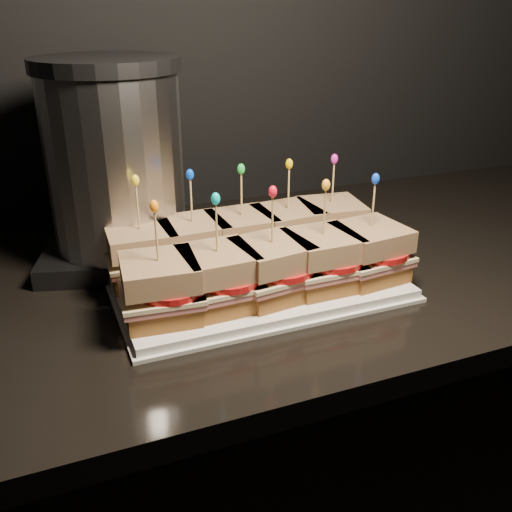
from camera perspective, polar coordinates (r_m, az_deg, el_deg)
name	(u,v)px	position (r m, az deg, el deg)	size (l,w,h in m)	color
cabinet	(366,443)	(1.34, 10.99, -17.84)	(2.30, 0.67, 0.89)	black
granite_slab	(386,252)	(1.09, 12.87, 0.44)	(2.34, 0.71, 0.04)	black
platter	(256,283)	(0.89, 0.00, -2.70)	(0.43, 0.26, 0.02)	white
platter_rim	(256,286)	(0.89, 0.00, -3.04)	(0.44, 0.28, 0.01)	white
sandwich_0_bread_bot	(143,271)	(0.89, -11.19, -1.49)	(0.10, 0.10, 0.03)	brown
sandwich_0_ham	(143,261)	(0.89, -11.28, -0.48)	(0.11, 0.10, 0.01)	#B55B5A
sandwich_0_cheese	(142,257)	(0.88, -11.32, -0.07)	(0.11, 0.10, 0.01)	beige
sandwich_0_tomato	(150,252)	(0.88, -10.52, 0.35)	(0.10, 0.10, 0.01)	red
sandwich_0_bread_top	(141,239)	(0.87, -11.47, 1.65)	(0.10, 0.10, 0.03)	#562A10
sandwich_0_pick	(138,210)	(0.86, -11.73, 4.53)	(0.00, 0.00, 0.09)	tan
sandwich_0_frill	(135,180)	(0.84, -11.98, 7.41)	(0.01, 0.01, 0.02)	yellow
sandwich_1_bread_bot	(194,263)	(0.91, -6.19, -0.68)	(0.10, 0.10, 0.03)	brown
sandwich_1_ham	(194,253)	(0.90, -6.24, 0.32)	(0.11, 0.10, 0.01)	#B55B5A
sandwich_1_cheese	(194,249)	(0.90, -6.26, 0.73)	(0.11, 0.10, 0.01)	beige
sandwich_1_tomato	(202,245)	(0.90, -5.44, 1.14)	(0.10, 0.10, 0.01)	red
sandwich_1_bread_top	(193,232)	(0.89, -6.34, 2.42)	(0.10, 0.10, 0.03)	#562A10
sandwich_1_pick	(191,203)	(0.87, -6.48, 5.27)	(0.00, 0.00, 0.09)	tan
sandwich_1_frill	(190,174)	(0.86, -6.62, 8.10)	(0.01, 0.01, 0.02)	blue
sandwich_2_bread_bot	(242,255)	(0.93, -1.40, 0.10)	(0.10, 0.10, 0.03)	brown
sandwich_2_ham	(242,245)	(0.93, -1.41, 1.08)	(0.11, 0.10, 0.01)	#B55B5A
sandwich_2_cheese	(242,241)	(0.92, -1.41, 1.48)	(0.11, 0.10, 0.01)	beige
sandwich_2_tomato	(250,237)	(0.92, -0.59, 1.88)	(0.10, 0.10, 0.01)	red
sandwich_2_bread_top	(242,225)	(0.91, -1.43, 3.14)	(0.10, 0.10, 0.03)	#562A10
sandwich_2_pick	(241,197)	(0.90, -1.46, 5.93)	(0.00, 0.00, 0.09)	tan
sandwich_2_frill	(241,169)	(0.88, -1.49, 8.70)	(0.01, 0.01, 0.02)	green
sandwich_3_bread_bot	(287,248)	(0.96, 3.14, 0.84)	(0.10, 0.10, 0.03)	brown
sandwich_3_ham	(287,238)	(0.96, 3.16, 1.79)	(0.11, 0.10, 0.01)	#B55B5A
sandwich_3_cheese	(288,234)	(0.95, 3.17, 2.18)	(0.11, 0.10, 0.01)	beige
sandwich_3_tomato	(296,230)	(0.95, 3.99, 2.58)	(0.10, 0.10, 0.01)	red
sandwich_3_bread_top	(288,218)	(0.94, 3.21, 3.80)	(0.10, 0.10, 0.03)	#562A10
sandwich_3_pick	(289,191)	(0.93, 3.28, 6.51)	(0.00, 0.00, 0.09)	tan
sandwich_3_frill	(289,164)	(0.91, 3.34, 9.19)	(0.01, 0.01, 0.02)	#EAB502
sandwich_4_bread_bot	(330,241)	(1.00, 7.39, 1.52)	(0.10, 0.10, 0.03)	brown
sandwich_4_ham	(330,231)	(0.99, 7.44, 2.45)	(0.11, 0.10, 0.01)	#B55B5A
sandwich_4_cheese	(331,228)	(0.99, 7.46, 2.83)	(0.11, 0.10, 0.01)	beige
sandwich_4_tomato	(339,224)	(0.99, 8.26, 3.20)	(0.10, 0.10, 0.01)	red
sandwich_4_bread_top	(331,212)	(0.98, 7.55, 4.39)	(0.10, 0.10, 0.03)	#562A10
sandwich_4_pick	(333,185)	(0.96, 7.70, 7.01)	(0.00, 0.00, 0.09)	tan
sandwich_4_frill	(334,159)	(0.95, 7.85, 9.60)	(0.01, 0.01, 0.02)	#BF219B
sandwich_5_bread_bot	(162,307)	(0.79, -9.40, -5.07)	(0.10, 0.10, 0.03)	brown
sandwich_5_ham	(161,296)	(0.78, -9.48, -3.96)	(0.11, 0.10, 0.01)	#B55B5A
sandwich_5_cheese	(161,291)	(0.78, -9.52, -3.50)	(0.11, 0.10, 0.01)	beige
sandwich_5_tomato	(170,287)	(0.77, -8.58, -3.05)	(0.10, 0.10, 0.01)	red
sandwich_5_bread_top	(159,272)	(0.76, -9.66, -1.59)	(0.10, 0.10, 0.03)	#562A10
sandwich_5_pick	(157,239)	(0.74, -9.91, 1.64)	(0.00, 0.00, 0.09)	tan
sandwich_5_frill	(154,206)	(0.73, -10.16, 4.91)	(0.01, 0.01, 0.02)	orange
sandwich_6_bread_bot	(219,297)	(0.81, -3.76, -4.07)	(0.10, 0.10, 0.03)	brown
sandwich_6_ham	(218,286)	(0.80, -3.79, -2.97)	(0.11, 0.10, 0.01)	#B55B5A
sandwich_6_cheese	(218,281)	(0.79, -3.81, -2.52)	(0.11, 0.10, 0.01)	beige
sandwich_6_tomato	(228,277)	(0.79, -2.86, -2.07)	(0.10, 0.10, 0.01)	red
sandwich_6_bread_top	(218,262)	(0.78, -3.86, -0.64)	(0.10, 0.10, 0.03)	#562A10
sandwich_6_pick	(217,231)	(0.76, -3.96, 2.54)	(0.00, 0.00, 0.09)	tan
sandwich_6_frill	(216,199)	(0.75, -4.06, 5.74)	(0.01, 0.01, 0.02)	#03BDC0
sandwich_7_bread_bot	(272,287)	(0.83, 1.57, -3.09)	(0.10, 0.10, 0.03)	brown
sandwich_7_ham	(272,276)	(0.82, 1.59, -2.01)	(0.11, 0.10, 0.01)	#B55B5A
sandwich_7_cheese	(272,272)	(0.82, 1.59, -1.57)	(0.11, 0.10, 0.01)	beige
sandwich_7_tomato	(281,267)	(0.82, 2.54, -1.13)	(0.10, 0.10, 0.01)	red
sandwich_7_bread_top	(272,253)	(0.81, 1.61, 0.26)	(0.10, 0.10, 0.03)	#562A10
sandwich_7_pick	(272,223)	(0.79, 1.65, 3.35)	(0.00, 0.00, 0.09)	tan
sandwich_7_frill	(273,192)	(0.78, 1.69, 6.46)	(0.01, 0.01, 0.02)	red
sandwich_8_bread_bot	(321,277)	(0.86, 6.54, -2.15)	(0.10, 0.10, 0.03)	brown
sandwich_8_ham	(322,267)	(0.86, 6.59, -1.10)	(0.11, 0.10, 0.01)	#B55B5A
sandwich_8_cheese	(322,263)	(0.85, 6.61, -0.68)	(0.11, 0.10, 0.01)	beige
sandwich_8_tomato	(331,259)	(0.85, 7.54, -0.25)	(0.10, 0.10, 0.01)	red
sandwich_8_bread_top	(323,245)	(0.84, 6.70, 1.09)	(0.10, 0.10, 0.03)	#562A10
sandwich_8_pick	(324,215)	(0.82, 6.86, 4.08)	(0.00, 0.00, 0.09)	tan
sandwich_8_frill	(326,185)	(0.81, 7.02, 7.07)	(0.01, 0.01, 0.02)	gold
sandwich_9_bread_bot	(368,269)	(0.90, 11.10, -1.26)	(0.10, 0.10, 0.03)	brown
sandwich_9_ham	(369,259)	(0.89, 11.19, -0.26)	(0.11, 0.10, 0.01)	#B55B5A
sandwich_9_cheese	(369,254)	(0.89, 11.23, 0.15)	(0.11, 0.10, 0.01)	beige
sandwich_9_tomato	(378,250)	(0.89, 12.12, 0.56)	(0.10, 0.10, 0.01)	red
sandwich_9_bread_top	(370,237)	(0.88, 11.37, 1.85)	(0.10, 0.10, 0.03)	#562A10
sandwich_9_pick	(373,208)	(0.86, 11.63, 4.72)	(0.00, 0.00, 0.09)	tan
sandwich_9_frill	(376,179)	(0.85, 11.88, 7.57)	(0.01, 0.01, 0.02)	blue
appliance_base	(125,251)	(1.01, -13.00, 0.50)	(0.26, 0.22, 0.03)	#262628
appliance_body	(115,162)	(0.96, -13.88, 9.10)	(0.22, 0.22, 0.28)	silver
appliance_lid	(105,64)	(0.94, -14.83, 18.07)	(0.23, 0.23, 0.02)	#262628
appliance	(116,165)	(0.96, -13.84, 8.79)	(0.26, 0.22, 0.34)	silver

